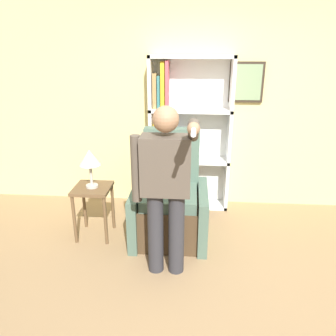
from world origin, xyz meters
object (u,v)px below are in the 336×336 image
(person_standing, at_px, (166,183))
(side_table, at_px, (93,197))
(table_lamp, at_px, (90,159))
(armchair, at_px, (170,205))
(bookcase, at_px, (182,138))

(person_standing, height_order, side_table, person_standing)
(side_table, xyz_separation_m, table_lamp, (0.00, -0.00, 0.45))
(side_table, distance_m, table_lamp, 0.45)
(armchair, relative_size, person_standing, 0.75)
(side_table, height_order, table_lamp, table_lamp)
(person_standing, xyz_separation_m, table_lamp, (-0.87, 0.59, 0.00))
(person_standing, bearing_deg, bookcase, 86.61)
(armchair, distance_m, side_table, 0.87)
(side_table, bearing_deg, person_standing, -34.19)
(bookcase, height_order, side_table, bookcase)
(bookcase, xyz_separation_m, side_table, (-0.96, -0.87, -0.47))
(armchair, bearing_deg, person_standing, -89.58)
(bookcase, distance_m, table_lamp, 1.29)
(armchair, distance_m, person_standing, 0.86)
(table_lamp, bearing_deg, person_standing, -34.19)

